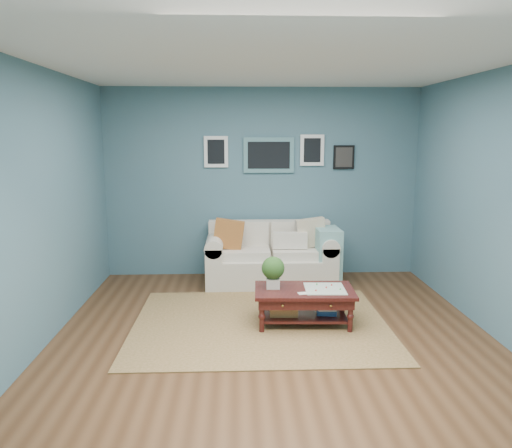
{
  "coord_description": "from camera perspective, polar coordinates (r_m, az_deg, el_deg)",
  "views": [
    {
      "loc": [
        -0.36,
        -4.68,
        2.06
      ],
      "look_at": [
        -0.15,
        1.0,
        1.02
      ],
      "focal_mm": 35.0,
      "sensor_mm": 36.0,
      "label": 1
    }
  ],
  "objects": [
    {
      "name": "area_rug",
      "position": [
        5.56,
        0.49,
        -11.32
      ],
      "size": [
        2.75,
        2.2,
        0.01
      ],
      "primitive_type": "cube",
      "color": "brown",
      "rests_on": "ground"
    },
    {
      "name": "loveseat",
      "position": [
        6.93,
        2.31,
        -3.69
      ],
      "size": [
        1.81,
        0.82,
        0.93
      ],
      "color": "beige",
      "rests_on": "ground"
    },
    {
      "name": "room_shell",
      "position": [
        4.8,
        2.22,
        1.96
      ],
      "size": [
        5.0,
        5.02,
        2.7
      ],
      "color": "brown",
      "rests_on": "ground"
    },
    {
      "name": "coffee_table",
      "position": [
        5.48,
        4.93,
        -8.07
      ],
      "size": [
        1.09,
        0.66,
        0.75
      ],
      "rotation": [
        0.0,
        0.0,
        -0.04
      ],
      "color": "black",
      "rests_on": "ground"
    }
  ]
}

